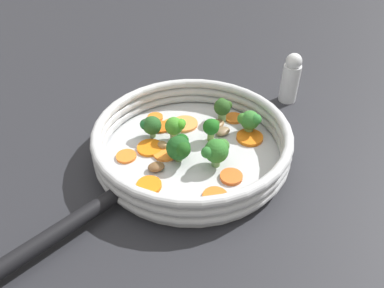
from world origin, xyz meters
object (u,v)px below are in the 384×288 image
(carrot_slice_2, at_px, (234,118))
(broccoli_floret_5, at_px, (175,127))
(carrot_slice_4, at_px, (150,148))
(carrot_slice_8, at_px, (185,124))
(carrot_slice_11, at_px, (161,127))
(salt_shaker, at_px, (291,78))
(mushroom_piece_0, at_px, (223,131))
(mushroom_piece_2, at_px, (163,145))
(carrot_slice_0, at_px, (173,125))
(broccoli_floret_1, at_px, (217,151))
(broccoli_floret_4, at_px, (151,125))
(carrot_slice_1, at_px, (126,156))
(skillet, at_px, (192,153))
(broccoli_floret_2, at_px, (250,120))
(carrot_slice_9, at_px, (149,185))
(carrot_slice_5, at_px, (215,196))
(broccoli_floret_3, at_px, (212,127))
(carrot_slice_7, at_px, (165,153))
(broccoli_floret_6, at_px, (223,107))
(mushroom_piece_3, at_px, (156,167))
(carrot_slice_10, at_px, (250,137))
(broccoli_floret_0, at_px, (180,147))
(mushroom_piece_1, at_px, (216,124))
(carrot_slice_6, at_px, (155,117))

(carrot_slice_2, height_order, broccoli_floret_5, broccoli_floret_5)
(carrot_slice_2, distance_m, carrot_slice_4, 0.17)
(carrot_slice_8, xyz_separation_m, carrot_slice_11, (0.01, 0.04, -0.00))
(salt_shaker, bearing_deg, mushroom_piece_0, 105.08)
(carrot_slice_11, xyz_separation_m, mushroom_piece_2, (-0.05, 0.02, 0.00))
(carrot_slice_0, bearing_deg, mushroom_piece_0, -130.70)
(broccoli_floret_1, xyz_separation_m, broccoli_floret_4, (0.12, 0.07, -0.00))
(carrot_slice_1, bearing_deg, skillet, -108.34)
(carrot_slice_1, height_order, carrot_slice_8, same)
(broccoli_floret_2, relative_size, mushroom_piece_2, 2.16)
(carrot_slice_1, bearing_deg, broccoli_floret_5, -86.23)
(carrot_slice_9, xyz_separation_m, broccoli_floret_5, (0.09, -0.09, 0.03))
(carrot_slice_5, bearing_deg, carrot_slice_1, 31.05)
(broccoli_floret_1, xyz_separation_m, salt_shaker, (0.12, -0.24, 0.01))
(carrot_slice_0, xyz_separation_m, carrot_slice_8, (-0.01, -0.02, 0.00))
(broccoli_floret_3, distance_m, broccoli_floret_4, 0.11)
(carrot_slice_7, relative_size, broccoli_floret_6, 0.91)
(carrot_slice_4, distance_m, broccoli_floret_6, 0.16)
(broccoli_floret_2, height_order, broccoli_floret_4, broccoli_floret_2)
(mushroom_piece_3, bearing_deg, carrot_slice_10, -90.15)
(broccoli_floret_6, xyz_separation_m, mushroom_piece_0, (-0.04, 0.02, -0.02))
(carrot_slice_8, relative_size, broccoli_floret_4, 1.16)
(broccoli_floret_2, bearing_deg, carrot_slice_9, 102.27)
(carrot_slice_2, height_order, broccoli_floret_6, broccoli_floret_6)
(broccoli_floret_6, bearing_deg, broccoli_floret_3, 131.75)
(broccoli_floret_1, height_order, mushroom_piece_3, broccoli_floret_1)
(mushroom_piece_3, bearing_deg, mushroom_piece_2, -34.60)
(carrot_slice_8, relative_size, broccoli_floret_0, 1.02)
(carrot_slice_4, xyz_separation_m, salt_shaker, (0.03, -0.32, 0.04))
(broccoli_floret_1, bearing_deg, broccoli_floret_5, 18.94)
(carrot_slice_11, xyz_separation_m, broccoli_floret_4, (-0.02, 0.03, 0.02))
(carrot_slice_7, bearing_deg, broccoli_floret_3, -90.65)
(salt_shaker, bearing_deg, mushroom_piece_1, 98.13)
(broccoli_floret_0, xyz_separation_m, salt_shaker, (0.08, -0.28, 0.01))
(carrot_slice_5, bearing_deg, carrot_slice_6, 0.41)
(broccoli_floret_2, bearing_deg, mushroom_piece_3, 95.02)
(carrot_slice_1, distance_m, broccoli_floret_0, 0.09)
(broccoli_floret_0, height_order, broccoli_floret_5, same)
(broccoli_floret_4, bearing_deg, carrot_slice_2, -97.55)
(carrot_slice_4, bearing_deg, broccoli_floret_3, -103.31)
(carrot_slice_7, distance_m, broccoli_floret_5, 0.05)
(broccoli_floret_3, bearing_deg, carrot_slice_5, 153.25)
(mushroom_piece_1, xyz_separation_m, mushroom_piece_2, (-0.01, 0.11, 0.00))
(carrot_slice_2, xyz_separation_m, carrot_slice_8, (0.03, 0.09, 0.00))
(carrot_slice_2, relative_size, broccoli_floret_4, 0.82)
(carrot_slice_7, height_order, carrot_slice_8, same)
(carrot_slice_0, bearing_deg, carrot_slice_2, -105.88)
(broccoli_floret_6, bearing_deg, carrot_slice_10, -168.26)
(mushroom_piece_0, xyz_separation_m, mushroom_piece_2, (0.01, 0.11, 0.00))
(skillet, xyz_separation_m, mushroom_piece_3, (-0.02, 0.07, 0.01))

